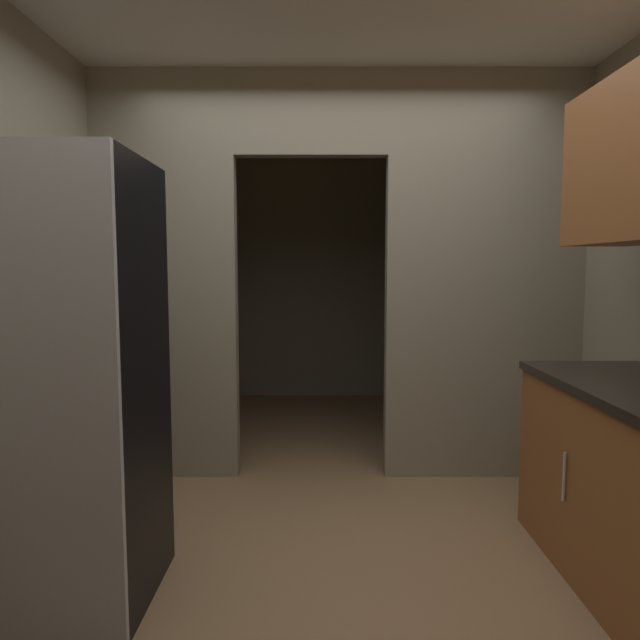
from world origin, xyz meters
TOP-DOWN VIEW (x-y plane):
  - ground at (0.00, 0.00)m, footprint 20.00×20.00m
  - kitchen_partition at (0.06, 1.41)m, footprint 3.17×0.12m
  - adjoining_room_shell at (0.00, 3.09)m, footprint 3.17×2.45m
  - refrigerator at (-1.20, -0.02)m, footprint 0.73×0.71m

SIDE VIEW (x-z plane):
  - ground at x=0.00m, z-range 0.00..0.00m
  - refrigerator at x=-1.20m, z-range 0.00..1.83m
  - adjoining_room_shell at x=0.00m, z-range 0.00..2.63m
  - kitchen_partition at x=0.06m, z-range 0.09..2.72m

